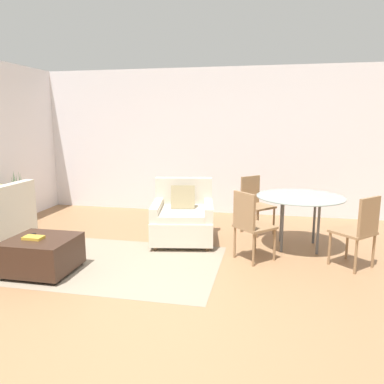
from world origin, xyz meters
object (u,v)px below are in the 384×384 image
Objects in this scene: armchair at (183,219)px; dining_chair_near_right at (360,227)px; book_stack at (33,238)px; dining_chair_far_left at (254,200)px; ottoman at (42,254)px; dining_chair_near_left at (250,221)px; dining_table at (300,201)px; potted_plant at (19,212)px; tv_remote_primary at (29,235)px.

armchair is 2.41m from dining_chair_near_right.
book_stack is 0.26× the size of dining_chair_far_left.
ottoman is at bearing -137.36° from dining_chair_far_left.
armchair is at bearing 148.58° from dining_chair_near_left.
dining_table is 1.34× the size of dining_chair_far_left.
ottoman is 3.79m from dining_chair_near_right.
dining_chair_far_left reaches higher than book_stack.
dining_chair_near_left and dining_chair_far_left have the same top height.
dining_chair_near_right is at bearing -45.00° from dining_table.
dining_chair_near_left is (-0.65, -0.65, -0.15)m from dining_table.
armchair is at bearing -178.99° from dining_table.
book_stack is 0.19× the size of dining_table.
ottoman is 0.62× the size of dining_table.
dining_chair_near_right is (1.30, 0.00, 0.00)m from dining_chair_near_left.
dining_table is at bearing 26.88° from ottoman.
dining_table is 0.93m from dining_chair_near_left.
potted_plant is 1.09× the size of dining_chair_near_right.
dining_chair_near_right is at bearing 13.48° from ottoman.
potted_plant is 4.59m from dining_table.
tv_remote_primary is 3.34m from dining_chair_far_left.
dining_chair_near_right is at bearing -15.00° from armchair.
dining_chair_near_right is at bearing 0.00° from dining_chair_near_left.
book_stack is (-0.07, -0.04, 0.21)m from ottoman.
dining_table is (3.09, 1.57, 0.23)m from book_stack.
potted_plant is at bearing 171.12° from dining_chair_near_right.
armchair is at bearing -146.22° from dining_chair_far_left.
ottoman is 0.83× the size of dining_chair_far_left.
tv_remote_primary reaches higher than ottoman.
potted_plant is at bearing 176.18° from armchair.
tv_remote_primary is 0.19× the size of dining_chair_near_right.
book_stack is 0.26× the size of dining_chair_near_left.
dining_table is 1.34× the size of dining_chair_near_right.
tv_remote_primary is (-0.13, 0.10, -0.01)m from book_stack.
potted_plant is (-2.90, 0.19, -0.09)m from armchair.
armchair is 1.21× the size of dining_chair_near_left.
book_stack is 2.29m from potted_plant.
dining_chair_near_left is 1.30m from dining_chair_near_right.
tv_remote_primary is at bearing 141.65° from book_stack.
book_stack is 1.33× the size of tv_remote_primary.
dining_table is (3.22, 1.47, 0.25)m from tv_remote_primary.
tv_remote_primary is 0.18× the size of potted_plant.
book_stack is 2.61m from dining_chair_near_left.
potted_plant is 1.09× the size of dining_chair_near_left.
dining_chair_far_left is (0.00, 1.30, 0.00)m from dining_chair_near_left.
tv_remote_primary is (-0.20, 0.06, 0.19)m from ottoman.
book_stack is at bearing -38.35° from tv_remote_primary.
dining_chair_near_left is at bearing 20.37° from ottoman.
potted_plant reaches higher than dining_chair_near_right.
book_stack is 3.31m from dining_chair_far_left.
ottoman is 3.23× the size of book_stack.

